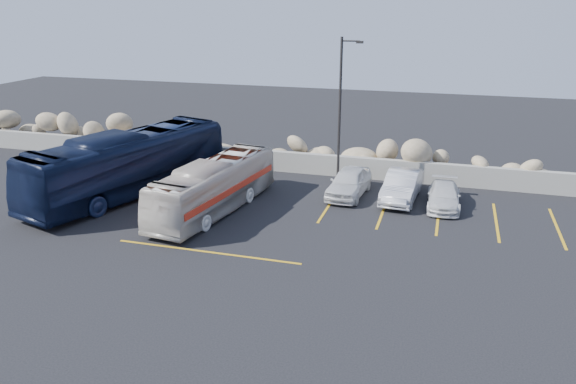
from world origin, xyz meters
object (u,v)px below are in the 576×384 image
(vintage_bus, at_px, (214,186))
(car_b, at_px, (402,186))
(tour_coach, at_px, (129,164))
(lamppost, at_px, (341,111))
(car_c, at_px, (444,196))
(car_a, at_px, (349,182))

(vintage_bus, xyz_separation_m, car_b, (8.52, 4.18, -0.51))
(tour_coach, bearing_deg, lamppost, 37.24)
(lamppost, distance_m, vintage_bus, 7.67)
(vintage_bus, relative_size, tour_coach, 0.75)
(lamppost, bearing_deg, vintage_bus, -136.62)
(tour_coach, bearing_deg, vintage_bus, 5.87)
(vintage_bus, bearing_deg, car_c, 27.18)
(lamppost, height_order, vintage_bus, lamppost)
(lamppost, distance_m, car_c, 6.76)
(car_a, xyz_separation_m, car_b, (2.70, 0.12, 0.02))
(vintage_bus, relative_size, car_c, 2.34)
(vintage_bus, height_order, car_c, vintage_bus)
(lamppost, distance_m, car_b, 4.97)
(car_b, bearing_deg, vintage_bus, -149.66)
(lamppost, height_order, car_a, lamppost)
(car_a, bearing_deg, car_c, 0.60)
(vintage_bus, bearing_deg, lamppost, 51.34)
(tour_coach, xyz_separation_m, car_a, (11.08, 3.01, -0.95))
(lamppost, xyz_separation_m, car_c, (5.51, -1.13, -3.74))
(vintage_bus, distance_m, car_a, 7.12)
(car_a, distance_m, car_c, 4.83)
(car_c, bearing_deg, vintage_bus, -162.25)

